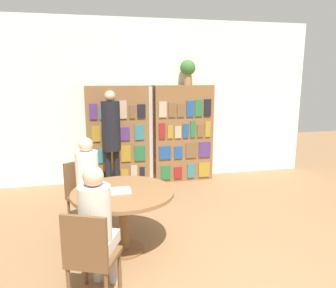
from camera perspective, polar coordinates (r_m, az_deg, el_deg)
wall_back at (r=6.24m, az=-3.32°, el=7.42°), size 6.40×0.07×3.00m
bookshelf_left at (r=6.05m, az=-8.72°, el=1.40°), size 1.11×0.34×1.81m
bookshelf_right at (r=6.26m, az=2.63°, el=1.87°), size 1.11×0.34×1.81m
flower_vase at (r=6.19m, az=3.46°, el=12.87°), size 0.28×0.28×0.46m
reading_table at (r=3.75m, az=-7.81°, el=-9.93°), size 1.15×1.15×0.72m
chair_near_camera at (r=3.04m, az=-13.40°, el=-18.07°), size 0.53×0.53×0.87m
chair_left_side at (r=4.52m, az=-14.60°, el=-7.93°), size 0.55×0.55×0.87m
seated_reader_left at (r=4.31m, az=-13.61°, el=-5.84°), size 0.41×0.42×1.22m
seated_reader_right at (r=3.08m, az=-12.25°, el=-13.02°), size 0.39×0.42×1.23m
librarian_standing at (r=5.52m, az=-9.86°, el=2.18°), size 0.31×0.58×1.75m
open_book_on_table at (r=3.68m, az=-8.43°, el=-8.04°), size 0.24×0.18×0.03m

